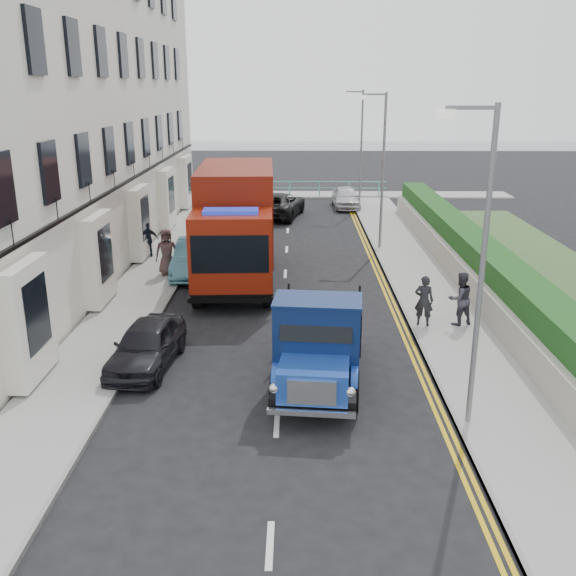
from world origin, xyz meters
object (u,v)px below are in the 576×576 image
object	(u,v)px
lamp_near	(478,253)
lamp_mid	(381,163)
pedestrian_east_near	(424,301)
bedford_lorry	(317,350)
red_lorry	(236,222)
lamp_far	(359,143)
parked_car_front	(147,345)

from	to	relation	value
lamp_near	lamp_mid	size ratio (longest dim) A/B	1.00
lamp_near	pedestrian_east_near	world-z (taller)	lamp_near
pedestrian_east_near	bedford_lorry	bearing A→B (deg)	68.99
red_lorry	pedestrian_east_near	world-z (taller)	red_lorry
bedford_lorry	pedestrian_east_near	xyz separation A→B (m)	(3.45, 4.38, -0.21)
lamp_far	bedford_lorry	bearing A→B (deg)	-97.52
lamp_mid	pedestrian_east_near	xyz separation A→B (m)	(0.22, -10.02, -3.07)
lamp_far	bedford_lorry	xyz separation A→B (m)	(-3.22, -24.40, -2.86)
lamp_near	lamp_far	world-z (taller)	same
lamp_far	pedestrian_east_near	world-z (taller)	lamp_far
bedford_lorry	pedestrian_east_near	bearing A→B (deg)	57.10
lamp_mid	red_lorry	size ratio (longest dim) A/B	0.84
lamp_near	pedestrian_east_near	xyz separation A→B (m)	(0.22, 5.98, -3.07)
parked_car_front	pedestrian_east_near	bearing A→B (deg)	25.81
lamp_mid	lamp_far	bearing A→B (deg)	90.00
lamp_near	red_lorry	size ratio (longest dim) A/B	0.84
bedford_lorry	red_lorry	size ratio (longest dim) A/B	0.64
red_lorry	parked_car_front	world-z (taller)	red_lorry
lamp_mid	parked_car_front	size ratio (longest dim) A/B	1.91
lamp_near	lamp_mid	xyz separation A→B (m)	(0.00, 16.00, 0.00)
parked_car_front	pedestrian_east_near	world-z (taller)	pedestrian_east_near
lamp_near	pedestrian_east_near	size ratio (longest dim) A/B	4.34
lamp_mid	lamp_far	distance (m)	10.00
lamp_near	lamp_mid	bearing A→B (deg)	90.00
lamp_near	parked_car_front	world-z (taller)	lamp_near
lamp_mid	bedford_lorry	world-z (taller)	lamp_mid
lamp_mid	pedestrian_east_near	distance (m)	10.48
lamp_near	lamp_mid	distance (m)	16.00
red_lorry	lamp_near	bearing A→B (deg)	-64.18
lamp_mid	red_lorry	distance (m)	7.89
bedford_lorry	red_lorry	xyz separation A→B (m)	(-2.83, 9.64, 1.15)
red_lorry	parked_car_front	xyz separation A→B (m)	(-1.73, -8.17, -1.66)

